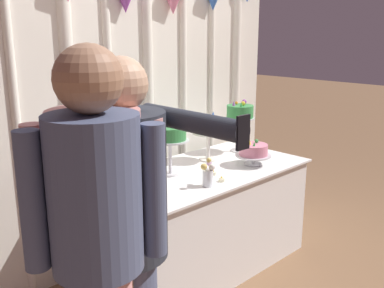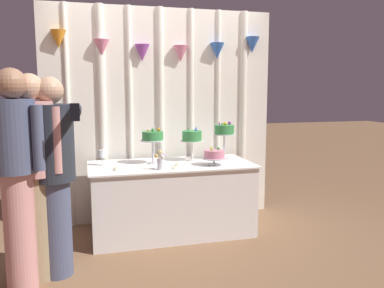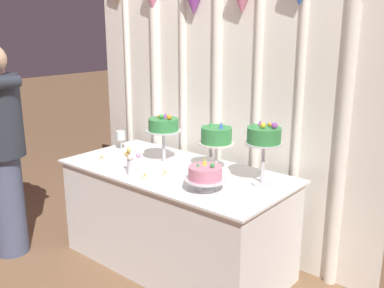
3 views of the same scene
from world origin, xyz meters
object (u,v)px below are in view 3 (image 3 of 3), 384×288
object	(u,v)px
wine_glass	(121,136)
tealight_far_left	(102,159)
tealight_near_right	(165,174)
cake_display_midright	(205,174)
tealight_near_left	(145,177)
cake_display_rightmost	(264,138)
cake_display_midleft	(216,138)
cake_table	(176,217)
cake_display_leftmost	(164,127)
guest_girl_blue_dress	(0,144)
flower_vase	(132,163)

from	to	relation	value
wine_glass	tealight_far_left	xyz separation A→B (m)	(0.11, -0.30, -0.10)
tealight_near_right	cake_display_midright	bearing A→B (deg)	-6.08
tealight_near_left	tealight_near_right	distance (m)	0.15
cake_display_rightmost	tealight_near_left	size ratio (longest dim) A/B	10.16
cake_display_midleft	cake_table	bearing A→B (deg)	-152.61
cake_table	wine_glass	world-z (taller)	wine_glass
cake_display_leftmost	cake_display_rightmost	distance (m)	0.82
cake_display_midleft	tealight_near_left	bearing A→B (deg)	-126.20
tealight_far_left	cake_display_midright	bearing A→B (deg)	0.67
cake_display_rightmost	tealight_far_left	distance (m)	1.30
cake_display_rightmost	guest_girl_blue_dress	bearing A→B (deg)	-153.97
guest_girl_blue_dress	cake_table	bearing A→B (deg)	32.67
flower_vase	wine_glass	bearing A→B (deg)	145.16
cake_display_midleft	cake_display_rightmost	world-z (taller)	cake_display_rightmost
cake_display_midright	guest_girl_blue_dress	xyz separation A→B (m)	(-1.53, -0.54, 0.04)
cake_display_midleft	tealight_far_left	bearing A→B (deg)	-159.09
cake_display_midleft	tealight_far_left	xyz separation A→B (m)	(-0.85, -0.32, -0.24)
cake_display_leftmost	guest_girl_blue_dress	bearing A→B (deg)	-139.87
cake_display_midleft	cake_display_rightmost	xyz separation A→B (m)	(0.37, 0.00, 0.06)
cake_table	cake_display_rightmost	world-z (taller)	cake_display_rightmost
guest_girl_blue_dress	tealight_far_left	bearing A→B (deg)	45.00
cake_display_rightmost	cake_table	bearing A→B (deg)	-167.60
cake_display_midright	cake_display_rightmost	xyz separation A→B (m)	(0.22, 0.32, 0.21)
cake_display_midright	wine_glass	bearing A→B (deg)	165.66
cake_display_midright	flower_vase	bearing A→B (deg)	-171.08
tealight_near_left	flower_vase	bearing A→B (deg)	179.68
flower_vase	tealight_far_left	bearing A→B (deg)	169.52
tealight_near_right	cake_display_midleft	bearing A→B (deg)	49.28
cake_table	guest_girl_blue_dress	bearing A→B (deg)	-147.33
tealight_near_right	guest_girl_blue_dress	distance (m)	1.29
guest_girl_blue_dress	cake_display_midright	bearing A→B (deg)	19.36
cake_display_leftmost	cake_display_midleft	world-z (taller)	cake_display_leftmost
wine_glass	guest_girl_blue_dress	distance (m)	0.92
tealight_far_left	tealight_near_left	size ratio (longest dim) A/B	0.93
wine_glass	tealight_far_left	size ratio (longest dim) A/B	4.12
guest_girl_blue_dress	wine_glass	bearing A→B (deg)	63.45
tealight_far_left	flower_vase	bearing A→B (deg)	-10.48
cake_display_midleft	tealight_far_left	world-z (taller)	cake_display_midleft
tealight_far_left	guest_girl_blue_dress	distance (m)	0.75
cake_display_leftmost	cake_display_midright	distance (m)	0.67
cake_display_rightmost	tealight_near_right	distance (m)	0.73
tealight_far_left	tealight_near_left	bearing A→B (deg)	-8.15
cake_table	flower_vase	size ratio (longest dim) A/B	8.76
cake_display_midright	cake_display_rightmost	bearing A→B (deg)	55.07
cake_display_rightmost	guest_girl_blue_dress	world-z (taller)	guest_girl_blue_dress
flower_vase	guest_girl_blue_dress	size ratio (longest dim) A/B	0.12
cake_display_midright	cake_display_leftmost	bearing A→B (deg)	156.98
cake_display_rightmost	wine_glass	xyz separation A→B (m)	(-1.34, -0.03, -0.19)
cake_display_midleft	tealight_near_left	size ratio (longest dim) A/B	9.06
flower_vase	tealight_near_left	size ratio (longest dim) A/B	4.70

